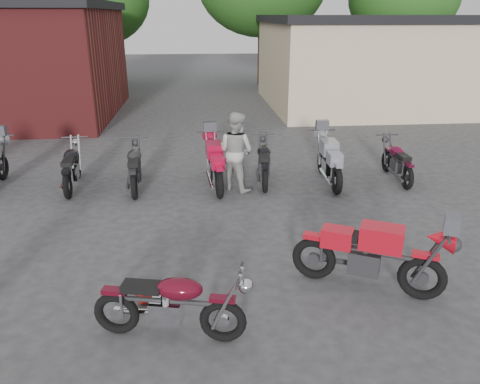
{
  "coord_description": "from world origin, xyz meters",
  "views": [
    {
      "loc": [
        0.27,
        -5.3,
        3.78
      ],
      "look_at": [
        0.97,
        2.24,
        0.9
      ],
      "focal_mm": 35.0,
      "sensor_mm": 36.0,
      "label": 1
    }
  ],
  "objects_px": {
    "row_bike_6": "(329,158)",
    "helmet": "(145,295)",
    "sportbike": "(371,251)",
    "row_bike_5": "(264,160)",
    "row_bike_7": "(397,159)",
    "row_bike_2": "(71,164)",
    "person_light": "(236,151)",
    "row_bike_3": "(135,165)",
    "vintage_motorcycle": "(171,300)",
    "row_bike_4": "(215,161)"
  },
  "relations": [
    {
      "from": "row_bike_6",
      "to": "helmet",
      "type": "bearing_deg",
      "value": 142.64
    },
    {
      "from": "sportbike",
      "to": "row_bike_5",
      "type": "xyz_separation_m",
      "value": [
        -0.86,
        4.82,
        -0.06
      ]
    },
    {
      "from": "row_bike_6",
      "to": "row_bike_7",
      "type": "bearing_deg",
      "value": -85.93
    },
    {
      "from": "row_bike_2",
      "to": "row_bike_5",
      "type": "distance_m",
      "value": 4.47
    },
    {
      "from": "row_bike_5",
      "to": "row_bike_7",
      "type": "height_order",
      "value": "row_bike_5"
    },
    {
      "from": "person_light",
      "to": "row_bike_6",
      "type": "xyz_separation_m",
      "value": [
        2.24,
        0.23,
        -0.29
      ]
    },
    {
      "from": "row_bike_2",
      "to": "row_bike_3",
      "type": "height_order",
      "value": "row_bike_3"
    },
    {
      "from": "person_light",
      "to": "row_bike_7",
      "type": "distance_m",
      "value": 3.96
    },
    {
      "from": "vintage_motorcycle",
      "to": "row_bike_6",
      "type": "height_order",
      "value": "row_bike_6"
    },
    {
      "from": "row_bike_4",
      "to": "row_bike_7",
      "type": "xyz_separation_m",
      "value": [
        4.4,
        0.04,
        -0.09
      ]
    },
    {
      "from": "row_bike_7",
      "to": "sportbike",
      "type": "bearing_deg",
      "value": 154.75
    },
    {
      "from": "row_bike_2",
      "to": "person_light",
      "type": "bearing_deg",
      "value": -101.75
    },
    {
      "from": "row_bike_3",
      "to": "sportbike",
      "type": "bearing_deg",
      "value": -144.46
    },
    {
      "from": "vintage_motorcycle",
      "to": "row_bike_7",
      "type": "height_order",
      "value": "vintage_motorcycle"
    },
    {
      "from": "vintage_motorcycle",
      "to": "row_bike_2",
      "type": "height_order",
      "value": "row_bike_2"
    },
    {
      "from": "row_bike_6",
      "to": "person_light",
      "type": "bearing_deg",
      "value": 98.34
    },
    {
      "from": "row_bike_2",
      "to": "row_bike_7",
      "type": "xyz_separation_m",
      "value": [
        7.7,
        -0.17,
        -0.04
      ]
    },
    {
      "from": "vintage_motorcycle",
      "to": "row_bike_5",
      "type": "relative_size",
      "value": 0.98
    },
    {
      "from": "person_light",
      "to": "row_bike_3",
      "type": "xyz_separation_m",
      "value": [
        -2.31,
        0.28,
        -0.34
      ]
    },
    {
      "from": "row_bike_5",
      "to": "row_bike_6",
      "type": "bearing_deg",
      "value": -91.48
    },
    {
      "from": "sportbike",
      "to": "vintage_motorcycle",
      "type": "bearing_deg",
      "value": -136.35
    },
    {
      "from": "row_bike_7",
      "to": "helmet",
      "type": "bearing_deg",
      "value": 131.93
    },
    {
      "from": "vintage_motorcycle",
      "to": "row_bike_6",
      "type": "relative_size",
      "value": 0.89
    },
    {
      "from": "row_bike_5",
      "to": "row_bike_2",
      "type": "bearing_deg",
      "value": 95.63
    },
    {
      "from": "vintage_motorcycle",
      "to": "row_bike_7",
      "type": "bearing_deg",
      "value": 59.04
    },
    {
      "from": "sportbike",
      "to": "row_bike_3",
      "type": "height_order",
      "value": "sportbike"
    },
    {
      "from": "row_bike_2",
      "to": "row_bike_6",
      "type": "xyz_separation_m",
      "value": [
        6.0,
        -0.22,
        0.05
      ]
    },
    {
      "from": "person_light",
      "to": "row_bike_3",
      "type": "relative_size",
      "value": 0.93
    },
    {
      "from": "sportbike",
      "to": "row_bike_2",
      "type": "height_order",
      "value": "sportbike"
    },
    {
      "from": "vintage_motorcycle",
      "to": "person_light",
      "type": "height_order",
      "value": "person_light"
    },
    {
      "from": "sportbike",
      "to": "row_bike_7",
      "type": "distance_m",
      "value": 5.24
    },
    {
      "from": "person_light",
      "to": "row_bike_4",
      "type": "distance_m",
      "value": 0.6
    },
    {
      "from": "row_bike_6",
      "to": "row_bike_7",
      "type": "distance_m",
      "value": 1.69
    },
    {
      "from": "vintage_motorcycle",
      "to": "sportbike",
      "type": "height_order",
      "value": "sportbike"
    },
    {
      "from": "row_bike_7",
      "to": "vintage_motorcycle",
      "type": "bearing_deg",
      "value": 138.54
    },
    {
      "from": "helmet",
      "to": "person_light",
      "type": "relative_size",
      "value": 0.15
    },
    {
      "from": "row_bike_4",
      "to": "person_light",
      "type": "bearing_deg",
      "value": -121.35
    },
    {
      "from": "sportbike",
      "to": "helmet",
      "type": "distance_m",
      "value": 3.26
    },
    {
      "from": "row_bike_2",
      "to": "row_bike_4",
      "type": "relative_size",
      "value": 0.92
    },
    {
      "from": "helmet",
      "to": "row_bike_4",
      "type": "relative_size",
      "value": 0.12
    },
    {
      "from": "row_bike_2",
      "to": "row_bike_5",
      "type": "xyz_separation_m",
      "value": [
        4.47,
        -0.02,
        -0.01
      ]
    },
    {
      "from": "vintage_motorcycle",
      "to": "row_bike_5",
      "type": "xyz_separation_m",
      "value": [
        1.94,
        5.67,
        0.01
      ]
    },
    {
      "from": "vintage_motorcycle",
      "to": "row_bike_2",
      "type": "bearing_deg",
      "value": 126.07
    },
    {
      "from": "vintage_motorcycle",
      "to": "person_light",
      "type": "xyz_separation_m",
      "value": [
        1.24,
        5.24,
        0.36
      ]
    },
    {
      "from": "sportbike",
      "to": "row_bike_3",
      "type": "distance_m",
      "value": 6.07
    },
    {
      "from": "row_bike_4",
      "to": "row_bike_7",
      "type": "bearing_deg",
      "value": -93.67
    },
    {
      "from": "helmet",
      "to": "row_bike_6",
      "type": "relative_size",
      "value": 0.13
    },
    {
      "from": "helmet",
      "to": "row_bike_4",
      "type": "bearing_deg",
      "value": 75.81
    },
    {
      "from": "row_bike_3",
      "to": "row_bike_5",
      "type": "xyz_separation_m",
      "value": [
        3.02,
        0.15,
        -0.01
      ]
    },
    {
      "from": "row_bike_4",
      "to": "row_bike_5",
      "type": "xyz_separation_m",
      "value": [
        1.18,
        0.19,
        -0.06
      ]
    }
  ]
}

